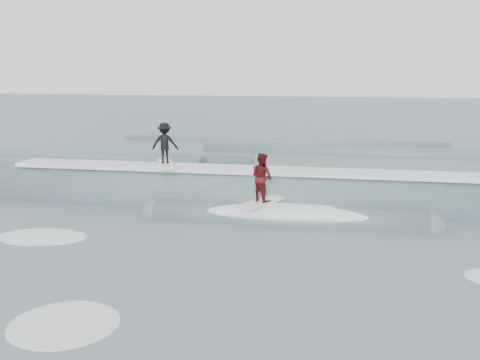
# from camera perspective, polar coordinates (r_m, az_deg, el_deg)

# --- Properties ---
(ground) EXTENTS (160.00, 160.00, 0.00)m
(ground) POSITION_cam_1_polar(r_m,az_deg,el_deg) (15.06, -3.07, -7.60)
(ground) COLOR #415560
(ground) RESTS_ON ground
(breaking_wave) EXTENTS (22.41, 4.06, 2.56)m
(breaking_wave) POSITION_cam_1_polar(r_m,az_deg,el_deg) (19.89, 1.01, -2.60)
(breaking_wave) COLOR #396060
(breaking_wave) RESTS_ON ground
(surfer_black) EXTENTS (1.23, 2.06, 1.63)m
(surfer_black) POSITION_cam_1_polar(r_m,az_deg,el_deg) (20.52, -8.01, 3.69)
(surfer_black) COLOR silver
(surfer_black) RESTS_ON ground
(surfer_red) EXTENTS (1.44, 2.02, 1.71)m
(surfer_red) POSITION_cam_1_polar(r_m,az_deg,el_deg) (17.62, 2.34, -0.03)
(surfer_red) COLOR silver
(surfer_red) RESTS_ON ground
(whitewater) EXTENTS (15.38, 6.81, 0.10)m
(whitewater) POSITION_cam_1_polar(r_m,az_deg,el_deg) (14.43, -11.64, -8.74)
(whitewater) COLOR white
(whitewater) RESTS_ON ground
(far_swells) EXTENTS (40.32, 8.65, 0.80)m
(far_swells) POSITION_cam_1_polar(r_m,az_deg,el_deg) (32.19, 1.84, 2.97)
(far_swells) COLOR #396060
(far_swells) RESTS_ON ground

